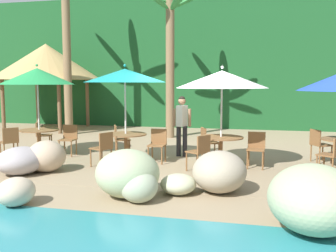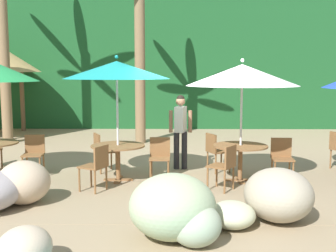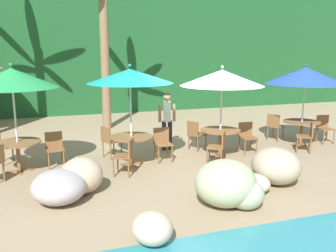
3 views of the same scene
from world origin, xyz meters
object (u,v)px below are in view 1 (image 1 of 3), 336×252
(chair_blue_left, at_px, (333,153))
(chair_white_left, at_px, (200,150))
(umbrella_green, at_px, (37,76))
(waiter_in_white, at_px, (182,122))
(palm_tree_nearest, at_px, (66,22))
(umbrella_white, at_px, (222,79))
(umbrella_teal, at_px, (125,76))
(chair_teal_seaward, at_px, (158,143))
(chair_green_inland, at_px, (41,134))
(chair_green_left, at_px, (10,141))
(chair_white_seaward, at_px, (256,147))
(palapa_hut, at_px, (46,62))
(chair_white_inland, at_px, (207,141))
(chair_teal_inland, at_px, (119,138))
(chair_green_seaward, at_px, (69,138))
(chair_blue_inland, at_px, (319,143))
(palm_tree_second, at_px, (170,38))
(dining_table_teal, at_px, (126,138))
(dining_table_green, at_px, (39,134))
(dining_table_white, at_px, (221,142))
(chair_teal_left, at_px, (103,147))

(chair_blue_left, bearing_deg, chair_white_left, -173.99)
(umbrella_green, relative_size, waiter_in_white, 1.52)
(palm_tree_nearest, bearing_deg, umbrella_white, -34.92)
(umbrella_teal, distance_m, palm_tree_nearest, 6.48)
(chair_teal_seaward, bearing_deg, umbrella_teal, -174.35)
(chair_green_inland, relative_size, palm_tree_nearest, 0.13)
(chair_green_left, height_order, chair_white_seaward, same)
(umbrella_teal, relative_size, palapa_hut, 0.53)
(palapa_hut, bearing_deg, chair_teal_seaward, -41.72)
(chair_white_inland, bearing_deg, chair_blue_left, -21.72)
(umbrella_white, distance_m, palapa_hut, 10.34)
(chair_blue_left, bearing_deg, umbrella_white, 169.94)
(chair_teal_inland, xyz_separation_m, chair_blue_left, (5.47, -1.17, 0.00))
(chair_green_seaward, relative_size, chair_teal_inland, 1.00)
(chair_blue_inland, bearing_deg, chair_white_left, -147.92)
(chair_green_inland, height_order, palapa_hut, palapa_hut)
(chair_teal_inland, xyz_separation_m, palm_tree_second, (0.55, 3.95, 3.21))
(dining_table_teal, bearing_deg, chair_blue_left, -5.02)
(chair_teal_seaward, relative_size, chair_white_inland, 1.00)
(umbrella_teal, bearing_deg, umbrella_white, 0.16)
(umbrella_teal, bearing_deg, chair_white_seaward, 0.78)
(dining_table_green, distance_m, chair_blue_inland, 7.66)
(waiter_in_white, bearing_deg, palapa_hut, 144.93)
(chair_teal_seaward, xyz_separation_m, chair_teal_inland, (-1.30, 0.64, 0.00))
(chair_teal_inland, xyz_separation_m, umbrella_white, (2.95, -0.72, 1.64))
(chair_white_left, bearing_deg, palapa_hut, 139.41)
(chair_teal_seaward, bearing_deg, palapa_hut, 138.28)
(chair_green_left, distance_m, palapa_hut, 7.46)
(dining_table_white, bearing_deg, dining_table_green, 177.09)
(chair_green_inland, height_order, chair_blue_inland, same)
(umbrella_green, relative_size, chair_teal_left, 2.98)
(chair_green_left, xyz_separation_m, umbrella_teal, (3.16, 0.46, 1.74))
(chair_green_inland, xyz_separation_m, palm_tree_second, (3.21, 3.65, 3.21))
(chair_blue_inland, height_order, chair_blue_left, same)
(chair_teal_inland, relative_size, palm_tree_second, 0.16)
(chair_white_left, relative_size, palapa_hut, 0.18)
(umbrella_white, height_order, chair_white_inland, umbrella_white)
(dining_table_teal, relative_size, umbrella_white, 0.44)
(dining_table_green, bearing_deg, chair_white_seaward, -2.13)
(umbrella_green, xyz_separation_m, chair_white_left, (4.80, -1.02, -1.73))
(chair_blue_inland, height_order, palm_tree_second, palm_tree_second)
(chair_blue_left, bearing_deg, chair_teal_left, -176.10)
(umbrella_white, distance_m, palm_tree_second, 5.48)
(chair_green_left, xyz_separation_m, chair_teal_left, (2.86, -0.35, 0.00))
(chair_white_inland, xyz_separation_m, chair_white_left, (0.04, -1.49, 0.00))
(palm_tree_second, bearing_deg, chair_green_inland, -131.30)
(dining_table_white, relative_size, chair_blue_left, 1.26)
(chair_white_inland, bearing_deg, dining_table_white, -59.01)
(chair_white_left, relative_size, palm_tree_nearest, 0.13)
(dining_table_white, height_order, palm_tree_second, palm_tree_second)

